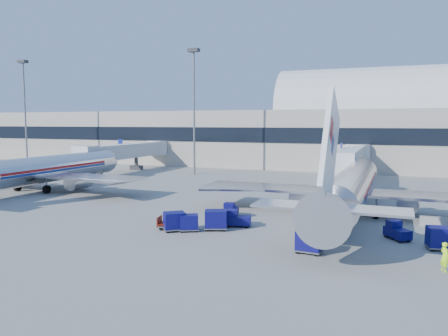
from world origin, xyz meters
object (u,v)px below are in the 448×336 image
at_px(airliner_mid, 37,170).
at_px(tug_lead, 237,219).
at_px(tug_right, 397,231).
at_px(cart_solo_near, 309,241).
at_px(jetbridge_near, 352,157).
at_px(cart_train_c, 174,221).
at_px(cart_train_b, 189,222).
at_px(tug_left, 230,210).
at_px(jetbridge_mid, 130,151).
at_px(mast_west, 194,93).
at_px(cart_solo_far, 441,238).
at_px(airliner_main, 351,187).
at_px(cart_open_red, 170,225).
at_px(cart_train_a, 216,220).
at_px(mast_far_west, 24,98).
at_px(barrier_near, 437,222).
at_px(ramp_worker, 445,257).

height_order(airliner_mid, tug_lead, airliner_mid).
distance_m(tug_right, cart_solo_near, 8.80).
xyz_separation_m(tug_lead, tug_right, (13.70, 0.73, -0.03)).
bearing_deg(jetbridge_near, cart_train_c, -106.13).
bearing_deg(cart_train_b, tug_right, -14.02).
bearing_deg(airliner_mid, tug_left, -10.30).
height_order(airliner_mid, tug_right, airliner_mid).
bearing_deg(jetbridge_mid, tug_lead, -45.23).
bearing_deg(mast_west, cart_solo_far, -43.71).
bearing_deg(airliner_main, cart_train_b, -135.22).
relative_size(airliner_mid, cart_open_red, 15.81).
bearing_deg(cart_train_a, tug_right, -11.58).
xyz_separation_m(jetbridge_near, cart_train_c, (-11.31, -39.10, -3.04)).
relative_size(airliner_mid, cart_solo_near, 18.71).
xyz_separation_m(tug_left, cart_train_c, (-2.54, -7.19, 0.20)).
height_order(jetbridge_mid, mast_far_west, mast_far_west).
bearing_deg(jetbridge_near, tug_right, -78.73).
bearing_deg(airliner_main, barrier_near, -17.39).
height_order(airliner_mid, cart_train_c, airliner_mid).
bearing_deg(cart_open_red, airliner_main, 28.40).
relative_size(jetbridge_mid, cart_solo_near, 13.81).
relative_size(jetbridge_mid, tug_left, 11.28).
height_order(airliner_main, cart_solo_near, airliner_main).
bearing_deg(cart_open_red, cart_solo_far, -7.34).
distance_m(jetbridge_near, barrier_near, 30.82).
height_order(mast_far_west, mast_west, same).
distance_m(cart_solo_near, cart_open_red, 13.14).
bearing_deg(ramp_worker, tug_lead, 38.23).
distance_m(tug_right, cart_train_b, 17.46).
distance_m(jetbridge_near, tug_left, 33.25).
bearing_deg(mast_far_west, cart_open_red, -34.24).
bearing_deg(tug_right, airliner_main, 171.42).
xyz_separation_m(jetbridge_mid, cart_train_c, (30.69, -39.10, -3.04)).
relative_size(airliner_mid, jetbridge_mid, 1.35).
xyz_separation_m(jetbridge_mid, cart_solo_near, (42.96, -41.24, -3.05)).
bearing_deg(mast_far_west, jetbridge_mid, 1.81).
bearing_deg(cart_open_red, cart_train_a, 6.00).
bearing_deg(cart_train_c, cart_train_b, -20.67).
distance_m(cart_train_c, cart_open_red, 0.88).
relative_size(barrier_near, cart_train_c, 1.26).
height_order(airliner_mid, jetbridge_mid, airliner_mid).
bearing_deg(jetbridge_mid, tug_right, -35.40).
xyz_separation_m(mast_far_west, tug_left, (58.83, -31.10, -14.10)).
bearing_deg(tug_right, cart_solo_near, -79.43).
bearing_deg(barrier_near, airliner_mid, 177.13).
distance_m(tug_right, cart_train_c, 18.74).
xyz_separation_m(barrier_near, cart_train_a, (-18.46, -8.60, 0.50)).
height_order(tug_left, cart_train_a, cart_train_a).
distance_m(mast_west, tug_lead, 42.84).
bearing_deg(airliner_main, ramp_worker, -64.79).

